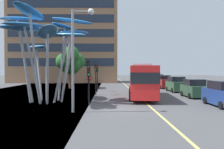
# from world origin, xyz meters

# --- Properties ---
(ground) EXTENTS (120.00, 240.00, 0.10)m
(ground) POSITION_xyz_m (-0.66, 0.00, -0.05)
(ground) COLOR #4C4C4F
(red_bus) EXTENTS (3.42, 10.61, 3.59)m
(red_bus) POSITION_xyz_m (2.65, 7.03, 1.96)
(red_bus) COLOR red
(red_bus) RESTS_ON ground
(leaf_sculpture) EXTENTS (8.92, 9.27, 8.14)m
(leaf_sculpture) POSITION_xyz_m (-6.89, 3.94, 6.31)
(leaf_sculpture) COLOR #9EA0A5
(leaf_sculpture) RESTS_ON ground
(traffic_light_kerb_near) EXTENTS (0.28, 0.42, 3.23)m
(traffic_light_kerb_near) POSITION_xyz_m (-2.55, 1.83, 2.35)
(traffic_light_kerb_near) COLOR black
(traffic_light_kerb_near) RESTS_ON ground
(traffic_light_kerb_far) EXTENTS (0.28, 0.42, 3.95)m
(traffic_light_kerb_far) POSITION_xyz_m (-2.94, 5.60, 2.85)
(traffic_light_kerb_far) COLOR black
(traffic_light_kerb_far) RESTS_ON ground
(traffic_light_island_mid) EXTENTS (0.28, 0.42, 3.72)m
(traffic_light_island_mid) POSITION_xyz_m (-2.43, 9.59, 2.69)
(traffic_light_island_mid) COLOR black
(traffic_light_island_mid) RESTS_ON ground
(traffic_light_opposite) EXTENTS (0.28, 0.42, 3.52)m
(traffic_light_opposite) POSITION_xyz_m (-2.45, 13.53, 2.56)
(traffic_light_opposite) COLOR black
(traffic_light_opposite) RESTS_ON ground
(car_parked_near) EXTENTS (1.95, 4.39, 2.08)m
(car_parked_near) POSITION_xyz_m (8.42, 1.14, 0.98)
(car_parked_near) COLOR navy
(car_parked_near) RESTS_ON ground
(car_parked_mid) EXTENTS (2.07, 3.84, 1.98)m
(car_parked_mid) POSITION_xyz_m (8.37, 7.13, 0.93)
(car_parked_mid) COLOR #2D5138
(car_parked_mid) RESTS_ON ground
(car_parked_far) EXTENTS (2.09, 4.26, 2.08)m
(car_parked_far) POSITION_xyz_m (8.42, 13.65, 0.98)
(car_parked_far) COLOR #2D5138
(car_parked_far) RESTS_ON ground
(car_side_street) EXTENTS (1.92, 4.33, 2.13)m
(car_side_street) POSITION_xyz_m (8.18, 19.55, 1.01)
(car_side_street) COLOR maroon
(car_side_street) RESTS_ON ground
(car_far_side) EXTENTS (1.96, 4.04, 2.18)m
(car_far_side) POSITION_xyz_m (8.58, 25.97, 1.02)
(car_far_side) COLOR silver
(car_far_side) RESTS_ON ground
(street_lamp) EXTENTS (1.59, 0.44, 7.23)m
(street_lamp) POSITION_xyz_m (-3.04, -1.14, 4.64)
(street_lamp) COLOR gray
(street_lamp) RESTS_ON ground
(tree_pavement_near) EXTENTS (4.59, 5.02, 6.78)m
(tree_pavement_near) POSITION_xyz_m (-7.14, 19.60, 4.45)
(tree_pavement_near) COLOR brown
(tree_pavement_near) RESTS_ON ground
(no_entry_sign) EXTENTS (0.60, 0.12, 2.38)m
(no_entry_sign) POSITION_xyz_m (-3.01, 7.30, 1.59)
(no_entry_sign) COLOR gray
(no_entry_sign) RESTS_ON ground
(backdrop_building) EXTENTS (25.66, 10.24, 26.51)m
(backdrop_building) POSITION_xyz_m (-11.74, 38.92, 13.26)
(backdrop_building) COLOR #936B4C
(backdrop_building) RESTS_ON ground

